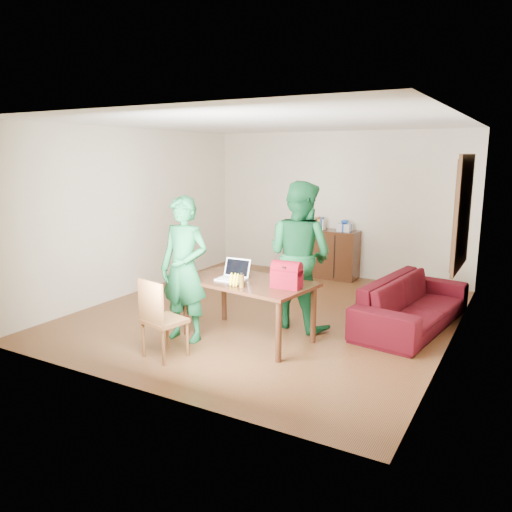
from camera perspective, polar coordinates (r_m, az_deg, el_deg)
The scene contains 10 objects.
room at distance 7.15m, azimuth 2.00°, elevation 3.71°, with size 5.20×5.70×2.90m.
table at distance 6.19m, azimuth -0.91°, elevation -3.66°, with size 1.72×1.12×0.75m.
chair at distance 5.84m, azimuth -10.45°, elevation -8.81°, with size 0.50×0.48×0.93m.
person_near at distance 6.18m, azimuth -8.19°, elevation -1.50°, with size 0.66×0.43×1.80m, color #13562B.
person_far at distance 6.60m, azimuth 5.00°, elevation 0.08°, with size 0.95×0.74×1.95m, color #125128.
laptop at distance 6.19m, azimuth -2.85°, elevation -2.35°, with size 0.36×0.26×0.25m.
bananas at distance 5.89m, azimuth -2.52°, elevation -3.20°, with size 0.17×0.10×0.06m, color gold, non-canonical shape.
bottle at distance 5.83m, azimuth -1.65°, elevation -2.78°, with size 0.06×0.06×0.17m, color #593D14.
red_bag at distance 5.82m, azimuth 3.53°, elevation -2.44°, with size 0.34×0.20×0.25m, color maroon.
sofa at distance 7.04m, azimuth 17.46°, elevation -5.17°, with size 2.21×0.86×0.65m, color #330607.
Camera 1 is at (3.27, -6.16, 2.29)m, focal length 35.00 mm.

